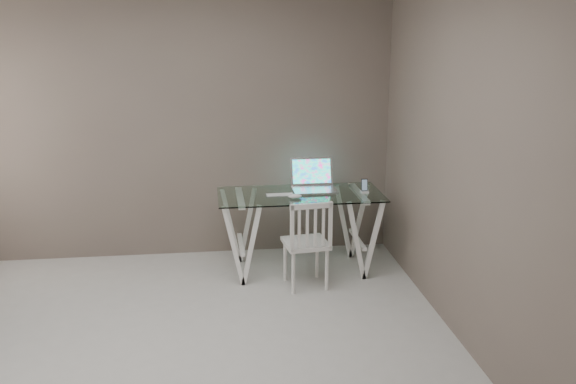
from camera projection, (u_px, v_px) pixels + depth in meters
name	position (u px, v px, depth m)	size (l,w,h in m)	color
room	(163.00, 118.00, 3.91)	(4.50, 4.52, 2.71)	#AAA8A3
desk	(300.00, 231.00, 5.96)	(1.50, 0.70, 0.75)	silver
chair	(308.00, 240.00, 5.53)	(0.41, 0.41, 0.81)	silver
laptop	(313.00, 182.00, 6.01)	(0.40, 0.37, 0.28)	silver
keyboard	(279.00, 195.00, 5.81)	(0.25, 0.11, 0.01)	silver
mouse	(295.00, 196.00, 5.71)	(0.12, 0.07, 0.04)	white
phone_dock	(364.00, 189.00, 5.89)	(0.07, 0.07, 0.13)	white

